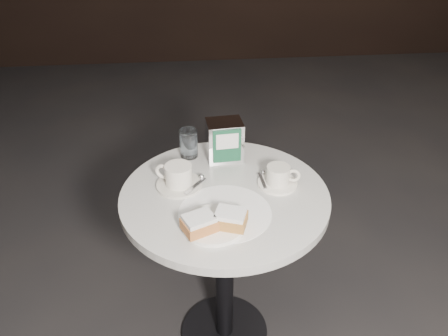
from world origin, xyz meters
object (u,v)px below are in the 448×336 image
Objects in this scene: water_glass_left at (189,144)px; napkin_dispenser at (225,140)px; coffee_cup_left at (178,177)px; water_glass_right at (221,145)px; cafe_table at (225,237)px; coffee_cup_right at (278,177)px; beignet_plate at (214,223)px.

water_glass_left is 0.14m from napkin_dispenser.
water_glass_right is at bearing 70.21° from coffee_cup_left.
cafe_table is 6.85× the size of water_glass_left.
napkin_dispenser is at bearing 142.45° from coffee_cup_right.
coffee_cup_left reaches higher than beignet_plate.
coffee_cup_left is (-0.15, 0.05, 0.23)m from cafe_table.
napkin_dispenser reaches higher than coffee_cup_right.
napkin_dispenser reaches higher than water_glass_left.
beignet_plate is 1.71× the size of water_glass_right.
cafe_table is at bearing -100.09° from napkin_dispenser.
napkin_dispenser reaches higher than beignet_plate.
napkin_dispenser is (0.17, 0.17, 0.04)m from coffee_cup_left.
beignet_plate is at bearing -41.43° from coffee_cup_left.
water_glass_left is at bearing 102.99° from coffee_cup_left.
coffee_cup_left is 0.34m from coffee_cup_right.
coffee_cup_left is 1.29× the size of coffee_cup_right.
cafe_table is at bearing -159.26° from coffee_cup_right.
cafe_table is at bearing 5.35° from coffee_cup_left.
coffee_cup_left is at bearing -140.43° from napkin_dispenser.
coffee_cup_right is at bearing 41.58° from beignet_plate.
cafe_table is 3.54× the size of beignet_plate.
water_glass_right is at bearing 88.24° from cafe_table.
water_glass_right reaches higher than beignet_plate.
coffee_cup_right is (0.34, -0.02, -0.00)m from coffee_cup_left.
water_glass_left reaches higher than coffee_cup_right.
coffee_cup_left is 1.39× the size of napkin_dispenser.
beignet_plate is 0.40m from water_glass_right.
water_glass_left is at bearing 155.22° from coffee_cup_right.
water_glass_left reaches higher than cafe_table.
water_glass_right is at bearing 146.19° from coffee_cup_right.
water_glass_right reaches higher than water_glass_left.
napkin_dispenser reaches higher than coffee_cup_left.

